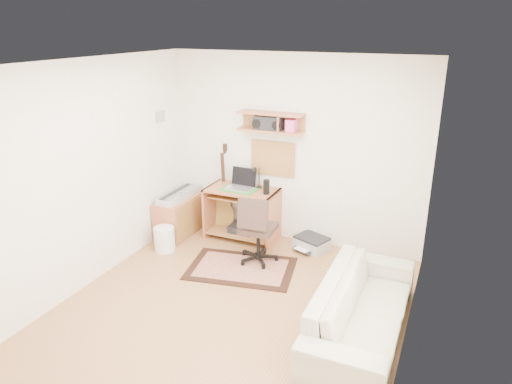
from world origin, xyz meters
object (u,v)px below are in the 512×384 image
at_px(desk, 242,214).
at_px(printer, 312,243).
at_px(task_chair, 258,228).
at_px(sofa, 363,299).
at_px(cabinet, 181,215).

xyz_separation_m(desk, printer, (1.03, 0.06, -0.29)).
bearing_deg(desk, printer, 3.52).
xyz_separation_m(task_chair, printer, (0.53, 0.63, -0.39)).
xyz_separation_m(desk, sofa, (2.04, -1.57, 0.02)).
distance_m(cabinet, printer, 1.97).
relative_size(desk, cabinet, 1.11).
bearing_deg(printer, desk, -154.57).
xyz_separation_m(cabinet, printer, (1.95, 0.24, -0.19)).
bearing_deg(cabinet, desk, 10.77).
relative_size(cabinet, printer, 2.05).
xyz_separation_m(task_chair, sofa, (1.54, -1.00, -0.08)).
height_order(task_chair, cabinet, task_chair).
height_order(desk, task_chair, task_chair).
relative_size(cabinet, sofa, 0.45).
bearing_deg(task_chair, printer, 46.88).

